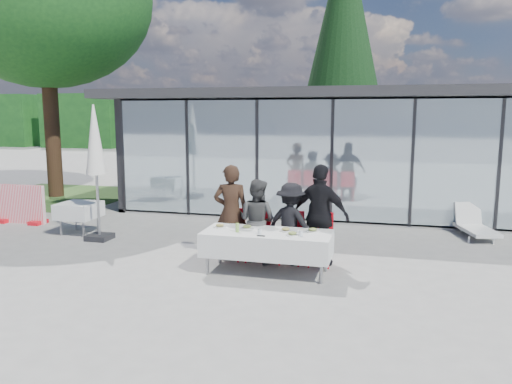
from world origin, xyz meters
TOP-DOWN VIEW (x-y plane):
  - ground at (0.00, 0.00)m, footprint 90.00×90.00m
  - pavilion at (2.00, 8.16)m, footprint 14.80×8.80m
  - treeline at (-2.00, 28.00)m, footprint 62.50×2.00m
  - dining_table at (0.35, -0.26)m, footprint 2.26×0.96m
  - diner_a at (-0.51, 0.38)m, footprint 0.79×0.79m
  - diner_chair_a at (-0.51, 0.49)m, footprint 0.44×0.44m
  - diner_b at (0.00, 0.38)m, footprint 0.98×0.98m
  - diner_chair_b at (0.00, 0.49)m, footprint 0.44×0.44m
  - diner_c at (0.66, 0.38)m, footprint 1.26×1.26m
  - diner_chair_c at (0.66, 0.49)m, footprint 0.44×0.44m
  - diner_d at (1.21, 0.38)m, footprint 1.40×1.40m
  - diner_chair_d at (1.21, 0.49)m, footprint 0.44×0.44m
  - plate_a at (-0.56, -0.15)m, footprint 0.24×0.24m
  - plate_b at (-0.05, -0.12)m, footprint 0.24×0.24m
  - plate_c at (0.66, -0.14)m, footprint 0.24×0.24m
  - plate_d at (1.13, -0.06)m, footprint 0.24×0.24m
  - plate_extra at (0.83, -0.42)m, footprint 0.24×0.24m
  - juice_bottle at (-0.15, -0.42)m, footprint 0.06×0.06m
  - drinking_glasses at (0.63, -0.47)m, footprint 0.78×0.10m
  - folded_eyeglasses at (0.33, -0.61)m, footprint 0.14×0.03m
  - spare_table_left at (-4.59, 1.49)m, footprint 0.86×0.86m
  - market_umbrella at (-3.83, 1.10)m, footprint 0.50×0.50m
  - lounger at (4.38, 3.56)m, footprint 0.90×1.44m
  - conifer_tree at (0.50, 13.00)m, footprint 4.00×4.00m
  - grass_patch at (-8.50, 6.00)m, footprint 5.00×5.00m

SIDE VIEW (x-z plane):
  - ground at x=0.00m, z-range 0.00..0.00m
  - grass_patch at x=-8.50m, z-range 0.00..0.02m
  - lounger at x=4.38m, z-range -0.10..0.62m
  - diner_chair_a at x=-0.51m, z-range 0.05..1.03m
  - diner_chair_b at x=0.00m, z-range 0.05..1.03m
  - diner_chair_c at x=0.66m, z-range 0.05..1.03m
  - diner_chair_d at x=1.21m, z-range 0.05..1.03m
  - dining_table at x=0.35m, z-range 0.16..0.91m
  - spare_table_left at x=-4.59m, z-range 0.18..0.92m
  - folded_eyeglasses at x=0.33m, z-range 0.75..0.76m
  - diner_c at x=0.66m, z-range 0.00..1.54m
  - plate_a at x=-0.56m, z-range 0.74..0.81m
  - plate_b at x=-0.05m, z-range 0.74..0.81m
  - plate_c at x=0.66m, z-range 0.74..0.81m
  - plate_d at x=1.13m, z-range 0.74..0.81m
  - plate_extra at x=0.83m, z-range 0.74..0.81m
  - diner_b at x=0.00m, z-range 0.00..1.59m
  - drinking_glasses at x=0.63m, z-range 0.75..0.85m
  - juice_bottle at x=-0.15m, z-range 0.75..0.91m
  - diner_a at x=-0.51m, z-range 0.00..1.85m
  - diner_d at x=1.21m, z-range 0.00..1.90m
  - market_umbrella at x=-3.83m, z-range 0.52..3.52m
  - pavilion at x=2.00m, z-range 0.43..3.87m
  - treeline at x=-2.00m, z-range 0.00..4.40m
  - conifer_tree at x=0.50m, z-range 0.74..11.24m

